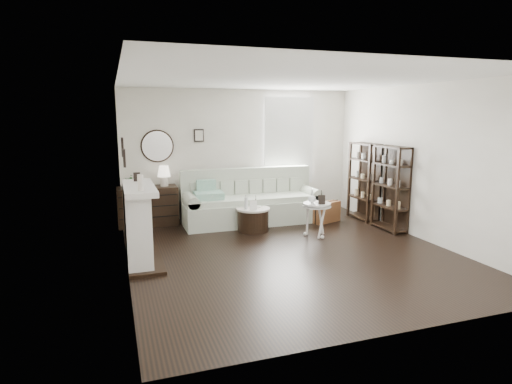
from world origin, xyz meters
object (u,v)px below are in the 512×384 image
object	(u,v)px
dresser	(148,206)
sofa	(251,204)
drum_table	(253,219)
pedestal_table	(317,206)

from	to	relation	value
dresser	sofa	bearing A→B (deg)	-10.74
drum_table	pedestal_table	size ratio (longest dim) A/B	1.04
sofa	pedestal_table	world-z (taller)	sofa
sofa	drum_table	bearing A→B (deg)	-104.62
sofa	pedestal_table	distance (m)	1.62
sofa	dresser	bearing A→B (deg)	169.26
sofa	drum_table	world-z (taller)	sofa
drum_table	sofa	bearing A→B (deg)	75.38
sofa	dresser	world-z (taller)	sofa
drum_table	dresser	bearing A→B (deg)	149.88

